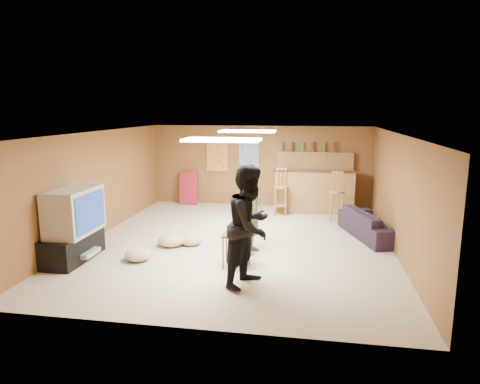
% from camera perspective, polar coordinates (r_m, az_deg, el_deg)
% --- Properties ---
extents(ground, '(7.00, 7.00, 0.00)m').
position_cam_1_polar(ground, '(8.70, -0.22, -6.73)').
color(ground, '#BCAC8F').
rests_on(ground, ground).
extents(ceiling, '(6.00, 7.00, 0.02)m').
position_cam_1_polar(ceiling, '(8.29, -0.23, 7.90)').
color(ceiling, silver).
rests_on(ceiling, ground).
extents(wall_back, '(6.00, 0.02, 2.20)m').
position_cam_1_polar(wall_back, '(11.85, 2.68, 3.48)').
color(wall_back, brown).
rests_on(wall_back, ground).
extents(wall_front, '(6.00, 0.02, 2.20)m').
position_cam_1_polar(wall_front, '(5.11, -7.02, -6.73)').
color(wall_front, brown).
rests_on(wall_front, ground).
extents(wall_left, '(0.02, 7.00, 2.20)m').
position_cam_1_polar(wall_left, '(9.41, -18.54, 0.95)').
color(wall_left, brown).
rests_on(wall_left, ground).
extents(wall_right, '(0.02, 7.00, 2.20)m').
position_cam_1_polar(wall_right, '(8.45, 20.24, -0.24)').
color(wall_right, brown).
rests_on(wall_right, ground).
extents(tv_stand, '(0.55, 1.30, 0.50)m').
position_cam_1_polar(tv_stand, '(8.20, -21.36, -6.79)').
color(tv_stand, black).
rests_on(tv_stand, ground).
extents(dvd_box, '(0.35, 0.50, 0.08)m').
position_cam_1_polar(dvd_box, '(8.12, -19.97, -7.60)').
color(dvd_box, '#B2B2B7').
rests_on(dvd_box, tv_stand).
extents(tv_body, '(0.60, 1.10, 0.80)m').
position_cam_1_polar(tv_body, '(8.00, -21.26, -2.39)').
color(tv_body, '#B2B2B7').
rests_on(tv_body, tv_stand).
extents(tv_screen, '(0.02, 0.95, 0.65)m').
position_cam_1_polar(tv_screen, '(7.85, -19.31, -2.51)').
color(tv_screen, navy).
rests_on(tv_screen, tv_body).
extents(bar_counter, '(2.00, 0.60, 1.10)m').
position_cam_1_polar(bar_counter, '(11.31, 9.88, 0.14)').
color(bar_counter, olive).
rests_on(bar_counter, ground).
extents(bar_lip, '(2.10, 0.12, 0.05)m').
position_cam_1_polar(bar_lip, '(10.97, 9.98, 2.72)').
color(bar_lip, '#392012').
rests_on(bar_lip, bar_counter).
extents(bar_shelf, '(2.00, 0.18, 0.05)m').
position_cam_1_polar(bar_shelf, '(11.62, 10.03, 5.16)').
color(bar_shelf, olive).
rests_on(bar_shelf, bar_backing).
extents(bar_backing, '(2.00, 0.14, 0.60)m').
position_cam_1_polar(bar_backing, '(11.67, 9.98, 3.71)').
color(bar_backing, olive).
rests_on(bar_backing, bar_counter).
extents(poster_left, '(0.60, 0.03, 0.85)m').
position_cam_1_polar(poster_left, '(11.98, -3.05, 4.77)').
color(poster_left, '#BF3F26').
rests_on(poster_left, wall_back).
extents(poster_right, '(0.55, 0.03, 0.80)m').
position_cam_1_polar(poster_right, '(11.82, 1.22, 4.70)').
color(poster_right, '#334C99').
rests_on(poster_right, wall_back).
extents(folding_chair_stack, '(0.50, 0.26, 0.91)m').
position_cam_1_polar(folding_chair_stack, '(12.16, -6.86, 0.51)').
color(folding_chair_stack, '#A81F33').
rests_on(folding_chair_stack, ground).
extents(ceiling_panel_front, '(1.20, 0.60, 0.04)m').
position_cam_1_polar(ceiling_panel_front, '(6.83, -2.41, 6.97)').
color(ceiling_panel_front, white).
rests_on(ceiling_panel_front, ceiling).
extents(ceiling_panel_back, '(1.20, 0.60, 0.04)m').
position_cam_1_polar(ceiling_panel_back, '(9.48, 1.02, 8.11)').
color(ceiling_panel_back, white).
rests_on(ceiling_panel_back, ceiling).
extents(person_olive, '(0.45, 0.62, 1.59)m').
position_cam_1_polar(person_olive, '(7.89, 1.58, -2.58)').
color(person_olive, '#5D6B3D').
rests_on(person_olive, ground).
extents(person_black, '(1.00, 1.10, 1.85)m').
position_cam_1_polar(person_black, '(6.44, 1.35, -4.51)').
color(person_black, black).
rests_on(person_black, ground).
extents(sofa, '(1.32, 2.07, 0.56)m').
position_cam_1_polar(sofa, '(9.39, 17.20, -4.10)').
color(sofa, black).
rests_on(sofa, ground).
extents(tray_table, '(0.45, 0.36, 0.58)m').
position_cam_1_polar(tray_table, '(7.31, -0.48, -7.82)').
color(tray_table, '#392012').
rests_on(tray_table, ground).
extents(cup_red_near, '(0.11, 0.11, 0.11)m').
position_cam_1_polar(cup_red_near, '(7.26, -1.30, -5.09)').
color(cup_red_near, red).
rests_on(cup_red_near, tray_table).
extents(cup_red_far, '(0.11, 0.11, 0.11)m').
position_cam_1_polar(cup_red_far, '(7.09, -0.11, -5.48)').
color(cup_red_far, red).
rests_on(cup_red_far, tray_table).
extents(cup_blue, '(0.09, 0.09, 0.11)m').
position_cam_1_polar(cup_blue, '(7.30, 0.79, -5.01)').
color(cup_blue, navy).
rests_on(cup_blue, tray_table).
extents(bar_stool_left, '(0.36, 0.36, 1.06)m').
position_cam_1_polar(bar_stool_left, '(10.83, 5.48, -0.32)').
color(bar_stool_left, olive).
rests_on(bar_stool_left, ground).
extents(bar_stool_right, '(0.42, 0.42, 1.32)m').
position_cam_1_polar(bar_stool_right, '(10.44, 12.81, -0.25)').
color(bar_stool_right, olive).
rests_on(bar_stool_right, ground).
extents(cushion_near_tv, '(0.62, 0.62, 0.24)m').
position_cam_1_polar(cushion_near_tv, '(8.55, -9.14, -6.36)').
color(cushion_near_tv, tan).
rests_on(cushion_near_tv, ground).
extents(cushion_mid, '(0.57, 0.57, 0.20)m').
position_cam_1_polar(cushion_mid, '(8.58, -6.57, -6.36)').
color(cushion_mid, tan).
rests_on(cushion_mid, ground).
extents(cushion_far, '(0.52, 0.52, 0.22)m').
position_cam_1_polar(cushion_far, '(7.88, -13.43, -8.11)').
color(cushion_far, tan).
rests_on(cushion_far, ground).
extents(bottle_row, '(1.48, 0.08, 0.26)m').
position_cam_1_polar(bottle_row, '(11.58, 9.07, 5.95)').
color(bottle_row, '#3F7233').
rests_on(bottle_row, bar_shelf).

